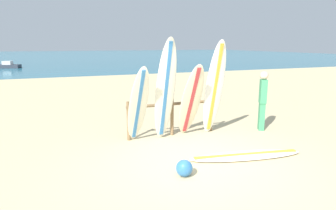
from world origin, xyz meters
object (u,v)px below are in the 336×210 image
object	(u,v)px
surfboard_leaning_far_left	(138,105)
beachgoer_standing	(263,98)
surfboard_rack	(172,112)
surfboard_leaning_center_left	(191,101)
beach_ball	(184,168)
surfboard_lying_on_sand	(246,155)
surfboard_leaning_left	(165,90)
small_boat_offshore	(8,66)
surfboard_leaning_center	(214,88)

from	to	relation	value
surfboard_leaning_far_left	beachgoer_standing	distance (m)	3.66
surfboard_rack	beachgoer_standing	world-z (taller)	beachgoer_standing
surfboard_leaning_center_left	beach_ball	distance (m)	2.47
surfboard_rack	surfboard_lying_on_sand	bearing A→B (deg)	-65.62
surfboard_leaning_left	beach_ball	size ratio (longest dim) A/B	8.18
surfboard_lying_on_sand	small_boat_offshore	size ratio (longest dim) A/B	1.06
surfboard_lying_on_sand	beachgoer_standing	bearing A→B (deg)	43.78
surfboard_leaning_center	small_boat_offshore	distance (m)	28.27
surfboard_rack	surfboard_leaning_center	world-z (taller)	surfboard_leaning_center
surfboard_leaning_left	beach_ball	world-z (taller)	surfboard_leaning_left
surfboard_leaning_far_left	surfboard_leaning_center	bearing A→B (deg)	1.13
surfboard_leaning_far_left	beach_ball	world-z (taller)	surfboard_leaning_far_left
surfboard_leaning_center_left	beachgoer_standing	size ratio (longest dim) A/B	1.17
surfboard_leaning_far_left	surfboard_leaning_center	xyz separation A→B (m)	(2.13, 0.04, 0.30)
surfboard_leaning_left	small_boat_offshore	distance (m)	27.89
surfboard_leaning_left	beach_ball	bearing A→B (deg)	-101.06
surfboard_lying_on_sand	beach_ball	distance (m)	1.73
beach_ball	small_boat_offshore	bearing A→B (deg)	102.48
surfboard_lying_on_sand	small_boat_offshore	bearing A→B (deg)	105.81
surfboard_rack	beachgoer_standing	bearing A→B (deg)	-10.68
surfboard_leaning_center_left	surfboard_leaning_center	size ratio (longest dim) A/B	0.78
surfboard_lying_on_sand	beach_ball	xyz separation A→B (m)	(-1.69, -0.38, 0.13)
surfboard_rack	surfboard_leaning_far_left	bearing A→B (deg)	-158.24
surfboard_rack	beach_ball	size ratio (longest dim) A/B	7.80
surfboard_leaning_far_left	surfboard_leaning_left	bearing A→B (deg)	3.23
surfboard_leaning_left	surfboard_lying_on_sand	size ratio (longest dim) A/B	0.99
surfboard_leaning_left	beachgoer_standing	xyz separation A→B (m)	(2.94, -0.11, -0.38)
surfboard_leaning_far_left	surfboard_rack	bearing A→B (deg)	21.76
surfboard_leaning_center	beachgoer_standing	world-z (taller)	surfboard_leaning_center
surfboard_leaning_far_left	beachgoer_standing	size ratio (longest dim) A/B	1.17
surfboard_leaning_far_left	beachgoer_standing	xyz separation A→B (m)	(3.66, -0.07, -0.06)
small_boat_offshore	surfboard_leaning_far_left	bearing A→B (deg)	-77.25
beachgoer_standing	surfboard_leaning_center	bearing A→B (deg)	175.97
surfboard_leaning_center	surfboard_rack	bearing A→B (deg)	160.31
surfboard_rack	beach_ball	xyz separation A→B (m)	(-0.74, -2.46, -0.49)
surfboard_leaning_center	surfboard_leaning_center_left	bearing A→B (deg)	-177.29
surfboard_lying_on_sand	surfboard_leaning_left	bearing A→B (deg)	127.06
surfboard_leaning_far_left	surfboard_lying_on_sand	distance (m)	2.77
surfboard_leaning_far_left	surfboard_leaning_left	distance (m)	0.80
small_boat_offshore	surfboard_leaning_center_left	bearing A→B (deg)	-74.41
surfboard_leaning_center_left	surfboard_leaning_far_left	bearing A→B (deg)	-179.66
beach_ball	surfboard_rack	bearing A→B (deg)	73.17
surfboard_rack	surfboard_leaning_left	world-z (taller)	surfboard_leaning_left
beachgoer_standing	surfboard_lying_on_sand	bearing A→B (deg)	-136.22
surfboard_rack	small_boat_offshore	size ratio (longest dim) A/B	1.00
surfboard_leaning_left	small_boat_offshore	size ratio (longest dim) A/B	1.05
beachgoer_standing	surfboard_leaning_center_left	bearing A→B (deg)	178.09
surfboard_leaning_center_left	surfboard_lying_on_sand	bearing A→B (deg)	-70.78
surfboard_leaning_center	surfboard_leaning_left	bearing A→B (deg)	-179.96
small_boat_offshore	beachgoer_standing	bearing A→B (deg)	-70.16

